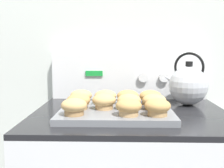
% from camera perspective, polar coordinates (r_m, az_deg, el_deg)
% --- Properties ---
extents(wall_back, '(8.00, 0.05, 2.40)m').
position_cam_1_polar(wall_back, '(1.39, 3.40, 9.92)').
color(wall_back, silver).
rests_on(wall_back, ground_plane).
extents(control_panel, '(0.72, 0.07, 0.21)m').
position_cam_1_polar(control_panel, '(1.34, 3.48, 1.56)').
color(control_panel, white).
rests_on(control_panel, stove_range).
extents(muffin_pan, '(0.40, 0.31, 0.02)m').
position_cam_1_polar(muffin_pan, '(1.02, 0.80, -5.75)').
color(muffin_pan, slate).
rests_on(muffin_pan, stove_range).
extents(muffin_r0_c0, '(0.09, 0.09, 0.06)m').
position_cam_1_polar(muffin_r0_c0, '(0.93, -7.72, -4.58)').
color(muffin_r0_c0, '#A37A4C').
rests_on(muffin_r0_c0, muffin_pan).
extents(muffin_r0_c2, '(0.09, 0.09, 0.06)m').
position_cam_1_polar(muffin_r0_c2, '(0.92, 3.41, -4.71)').
color(muffin_r0_c2, tan).
rests_on(muffin_r0_c2, muffin_pan).
extents(muffin_r0_c3, '(0.09, 0.09, 0.06)m').
position_cam_1_polar(muffin_r0_c3, '(0.93, 9.24, -4.67)').
color(muffin_r0_c3, tan).
rests_on(muffin_r0_c3, muffin_pan).
extents(muffin_r1_c0, '(0.09, 0.09, 0.06)m').
position_cam_1_polar(muffin_r1_c0, '(1.02, -6.81, -3.52)').
color(muffin_r1_c0, tan).
rests_on(muffin_r1_c0, muffin_pan).
extents(muffin_r1_c1, '(0.09, 0.09, 0.06)m').
position_cam_1_polar(muffin_r1_c1, '(1.01, -1.63, -3.53)').
color(muffin_r1_c1, tan).
rests_on(muffin_r1_c1, muffin_pan).
extents(muffin_r1_c2, '(0.09, 0.09, 0.06)m').
position_cam_1_polar(muffin_r1_c2, '(1.01, 3.48, -3.60)').
color(muffin_r1_c2, tan).
rests_on(muffin_r1_c2, muffin_pan).
extents(muffin_r1_c3, '(0.09, 0.09, 0.06)m').
position_cam_1_polar(muffin_r1_c3, '(1.01, 8.59, -3.60)').
color(muffin_r1_c3, olive).
rests_on(muffin_r1_c3, muffin_pan).
extents(muffin_r2_c0, '(0.09, 0.09, 0.06)m').
position_cam_1_polar(muffin_r2_c0, '(1.11, -6.30, -2.59)').
color(muffin_r2_c0, tan).
rests_on(muffin_r2_c0, muffin_pan).
extents(muffin_r2_c1, '(0.09, 0.09, 0.06)m').
position_cam_1_polar(muffin_r2_c1, '(1.09, -1.36, -2.67)').
color(muffin_r2_c1, tan).
rests_on(muffin_r2_c1, muffin_pan).
extents(muffin_r2_c2, '(0.09, 0.09, 0.06)m').
position_cam_1_polar(muffin_r2_c2, '(1.10, 3.25, -2.66)').
color(muffin_r2_c2, tan).
rests_on(muffin_r2_c2, muffin_pan).
extents(muffin_r2_c3, '(0.09, 0.09, 0.06)m').
position_cam_1_polar(muffin_r2_c3, '(1.10, 7.81, -2.69)').
color(muffin_r2_c3, '#A37A4C').
rests_on(muffin_r2_c3, muffin_pan).
extents(tea_kettle, '(0.20, 0.16, 0.22)m').
position_cam_1_polar(tea_kettle, '(1.23, 15.18, -0.15)').
color(tea_kettle, silver).
rests_on(tea_kettle, stove_range).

